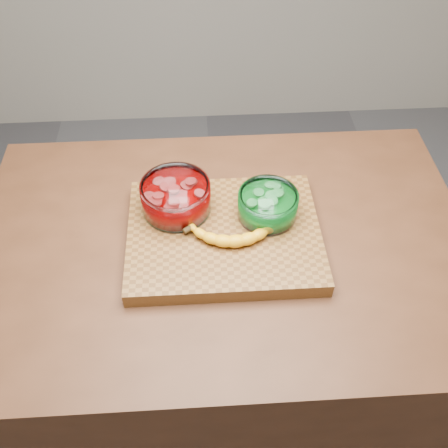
{
  "coord_description": "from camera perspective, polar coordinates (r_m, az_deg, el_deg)",
  "views": [
    {
      "loc": [
        -0.05,
        -0.77,
        1.81
      ],
      "look_at": [
        0.0,
        0.0,
        0.96
      ],
      "focal_mm": 40.0,
      "sensor_mm": 36.0,
      "label": 1
    }
  ],
  "objects": [
    {
      "name": "bowl_red",
      "position": [
        1.19,
        -5.51,
        3.04
      ],
      "size": [
        0.17,
        0.17,
        0.08
      ],
      "color": "white",
      "rests_on": "cutting_board"
    },
    {
      "name": "counter",
      "position": [
        1.57,
        0.0,
        -12.57
      ],
      "size": [
        1.2,
        0.8,
        0.9
      ],
      "primitive_type": "cube",
      "color": "#4D2A17",
      "rests_on": "ground"
    },
    {
      "name": "cutting_board",
      "position": [
        1.18,
        0.0,
        -1.3
      ],
      "size": [
        0.45,
        0.35,
        0.04
      ],
      "primitive_type": "cube",
      "color": "brown",
      "rests_on": "counter"
    },
    {
      "name": "banana",
      "position": [
        1.14,
        1.13,
        -0.87
      ],
      "size": [
        0.25,
        0.11,
        0.03
      ],
      "primitive_type": null,
      "color": "#F2A815",
      "rests_on": "cutting_board"
    },
    {
      "name": "bowl_green",
      "position": [
        1.18,
        5.01,
        2.16
      ],
      "size": [
        0.14,
        0.14,
        0.07
      ],
      "color": "white",
      "rests_on": "cutting_board"
    },
    {
      "name": "ground",
      "position": [
        1.97,
        0.0,
        -19.0
      ],
      "size": [
        3.5,
        3.5,
        0.0
      ],
      "primitive_type": "plane",
      "color": "#515155",
      "rests_on": "ground"
    }
  ]
}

